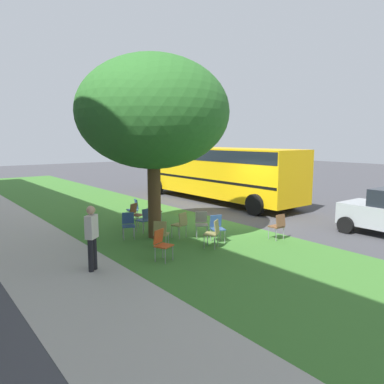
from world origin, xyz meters
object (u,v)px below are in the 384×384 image
(street_tree, at_px, (153,113))
(chair_0, at_px, (213,232))
(chair_8, at_px, (217,226))
(chair_11, at_px, (134,208))
(chair_3, at_px, (136,213))
(school_bus, at_px, (216,169))
(chair_2, at_px, (155,209))
(chair_6, at_px, (278,225))
(chair_5, at_px, (181,223))
(chair_7, at_px, (201,222))
(chair_10, at_px, (145,218))
(chair_9, at_px, (128,223))
(chair_1, at_px, (161,232))
(pedestrian_0, at_px, (92,235))
(chair_4, at_px, (162,243))

(street_tree, bearing_deg, chair_0, -160.76)
(chair_8, xyz_separation_m, chair_11, (4.52, 0.58, 0.00))
(chair_3, relative_size, school_bus, 0.08)
(chair_2, xyz_separation_m, chair_6, (-4.91, -1.77, 0.00))
(chair_11, distance_m, school_bus, 6.29)
(chair_5, bearing_deg, chair_8, -150.23)
(street_tree, relative_size, chair_7, 6.90)
(chair_10, distance_m, chair_11, 2.12)
(chair_9, relative_size, chair_10, 1.00)
(chair_1, height_order, chair_5, same)
(chair_7, bearing_deg, street_tree, 53.14)
(chair_3, height_order, chair_8, same)
(chair_8, bearing_deg, chair_9, 44.02)
(chair_3, distance_m, chair_5, 2.49)
(chair_9, xyz_separation_m, chair_10, (0.35, -0.85, 0.00))
(chair_3, bearing_deg, chair_1, 164.50)
(chair_7, distance_m, school_bus, 7.70)
(chair_3, distance_m, chair_8, 3.73)
(street_tree, relative_size, chair_5, 6.90)
(chair_5, distance_m, chair_6, 3.28)
(chair_10, height_order, pedestrian_0, pedestrian_0)
(chair_5, bearing_deg, school_bus, -50.44)
(chair_6, height_order, school_bus, school_bus)
(chair_1, xyz_separation_m, chair_5, (0.65, -1.22, 0.00))
(chair_4, relative_size, chair_6, 1.00)
(chair_5, xyz_separation_m, chair_11, (3.39, -0.07, 0.00))
(chair_2, height_order, chair_8, same)
(pedestrian_0, bearing_deg, street_tree, -59.08)
(street_tree, relative_size, school_bus, 0.58)
(chair_1, xyz_separation_m, chair_6, (-1.56, -3.64, 0.00))
(chair_3, height_order, chair_5, same)
(school_bus, bearing_deg, chair_7, 134.65)
(pedestrian_0, bearing_deg, chair_2, -47.91)
(chair_3, height_order, chair_11, same)
(chair_10, bearing_deg, chair_5, -156.57)
(chair_6, bearing_deg, chair_3, 30.75)
(chair_3, bearing_deg, chair_6, -149.25)
(chair_2, xyz_separation_m, chair_4, (-4.34, 2.48, 0.00))
(chair_8, bearing_deg, street_tree, 36.94)
(school_bus, bearing_deg, pedestrian_0, 122.49)
(chair_6, distance_m, chair_7, 2.58)
(chair_5, relative_size, chair_6, 1.00)
(chair_9, bearing_deg, pedestrian_0, 135.12)
(chair_0, bearing_deg, chair_10, 13.32)
(school_bus, xyz_separation_m, pedestrian_0, (-6.17, 9.68, -0.83))
(chair_1, xyz_separation_m, chair_8, (-0.48, -1.87, 0.00))
(chair_0, bearing_deg, chair_2, -7.26)
(chair_2, height_order, pedestrian_0, pedestrian_0)
(chair_7, xyz_separation_m, school_bus, (5.34, -5.41, 1.24))
(street_tree, relative_size, chair_10, 6.90)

